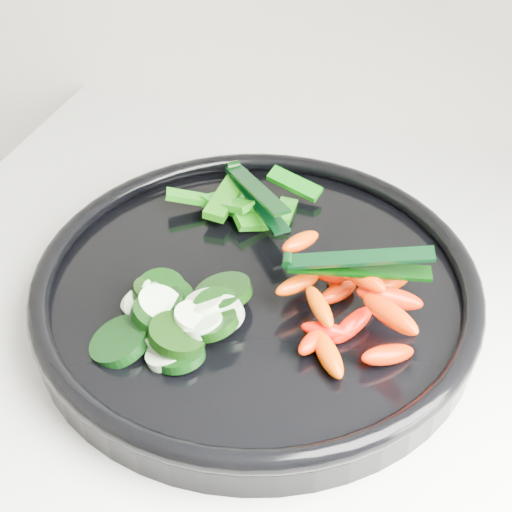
% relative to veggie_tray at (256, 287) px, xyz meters
% --- Properties ---
extents(veggie_tray, '(0.42, 0.42, 0.04)m').
position_rel_veggie_tray_xyz_m(veggie_tray, '(0.00, 0.00, 0.00)').
color(veggie_tray, black).
rests_on(veggie_tray, counter).
extents(cucumber_pile, '(0.13, 0.13, 0.04)m').
position_rel_veggie_tray_xyz_m(cucumber_pile, '(-0.05, -0.06, 0.01)').
color(cucumber_pile, black).
rests_on(cucumber_pile, veggie_tray).
extents(carrot_pile, '(0.13, 0.16, 0.05)m').
position_rel_veggie_tray_xyz_m(carrot_pile, '(0.08, -0.01, 0.02)').
color(carrot_pile, '#FE0F00').
rests_on(carrot_pile, veggie_tray).
extents(pepper_pile, '(0.14, 0.09, 0.04)m').
position_rel_veggie_tray_xyz_m(pepper_pile, '(-0.04, 0.10, 0.01)').
color(pepper_pile, '#136709').
rests_on(pepper_pile, veggie_tray).
extents(tong_carrot, '(0.11, 0.04, 0.02)m').
position_rel_veggie_tray_xyz_m(tong_carrot, '(0.08, -0.01, 0.05)').
color(tong_carrot, black).
rests_on(tong_carrot, carrot_pile).
extents(tong_pepper, '(0.09, 0.09, 0.02)m').
position_rel_veggie_tray_xyz_m(tong_pepper, '(-0.03, 0.09, 0.03)').
color(tong_pepper, black).
rests_on(tong_pepper, pepper_pile).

